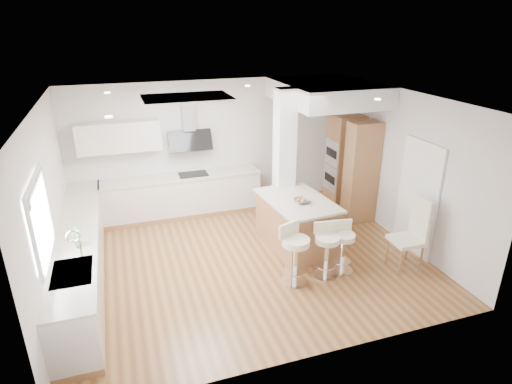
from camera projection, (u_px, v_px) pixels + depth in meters
name	position (u px, v px, depth m)	size (l,w,h in m)	color
ground	(247.00, 259.00, 7.57)	(6.00, 6.00, 0.00)	#946337
ceiling	(247.00, 259.00, 7.57)	(6.00, 5.00, 0.02)	white
wall_back	(212.00, 146.00, 9.24)	(6.00, 0.04, 2.80)	silver
wall_left	(48.00, 210.00, 6.16)	(0.04, 5.00, 2.80)	silver
wall_right	(401.00, 167.00, 7.92)	(0.04, 5.00, 2.80)	silver
skylight	(187.00, 99.00, 6.82)	(4.10, 2.10, 0.06)	white
window_left	(40.00, 216.00, 5.27)	(0.06, 1.28, 1.07)	white
doorway_right	(418.00, 199.00, 7.54)	(0.05, 1.00, 2.10)	#4C463C
counter_left	(81.00, 255.00, 6.81)	(0.63, 4.50, 1.35)	#A67347
counter_back	(174.00, 185.00, 8.99)	(3.62, 0.63, 2.50)	#A67347
pillar	(284.00, 162.00, 8.18)	(0.35, 0.35, 2.80)	white
soffit	(326.00, 92.00, 8.43)	(1.78, 2.20, 0.40)	white
oven_column	(350.00, 166.00, 9.04)	(0.63, 1.21, 2.10)	#A67347
peninsula	(296.00, 223.00, 7.81)	(1.19, 1.67, 1.03)	#A67347
bar_stool_a	(295.00, 251.00, 6.70)	(0.59, 0.59, 1.02)	white
bar_stool_b	(326.00, 248.00, 6.90)	(0.46, 0.46, 0.93)	white
bar_stool_c	(343.00, 244.00, 7.05)	(0.47, 0.47, 0.89)	white
dining_chair	(413.00, 231.00, 7.11)	(0.51, 0.51, 1.27)	#EEE5C1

